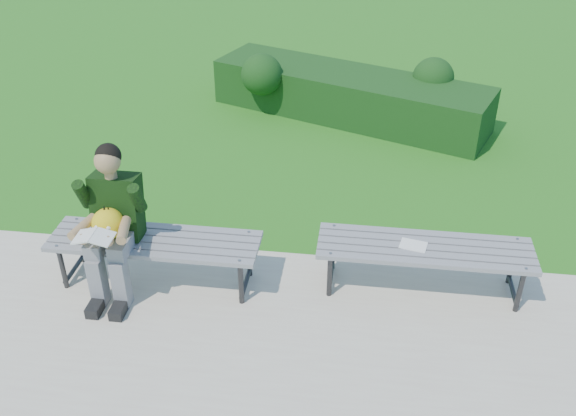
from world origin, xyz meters
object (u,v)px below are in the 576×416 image
Objects in this scene: bench_left at (155,244)px; bench_right at (425,252)px; seated_boy at (112,219)px; paper_sheet at (413,245)px; hedge at (349,93)px.

bench_right is (2.28, 0.20, 0.00)m from bench_left.
seated_boy is (-2.58, -0.29, 0.30)m from bench_right.
bench_right is 2.62m from seated_boy.
paper_sheet is at bearing -180.00° from bench_right.
seated_boy reaches higher than bench_left.
seated_boy reaches higher than bench_right.
hedge is 4.32m from seated_boy.
seated_boy is (-0.30, -0.10, 0.30)m from bench_left.
paper_sheet is (0.72, -3.64, 0.14)m from hedge.
bench_right is at bearing -77.24° from hedge.
paper_sheet is (2.48, 0.29, -0.24)m from seated_boy.
bench_left is (-1.46, -3.83, 0.08)m from hedge.
hedge is at bearing 69.12° from bench_left.
bench_left is at bearing -175.11° from bench_right.
bench_right is 7.22× the size of paper_sheet.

